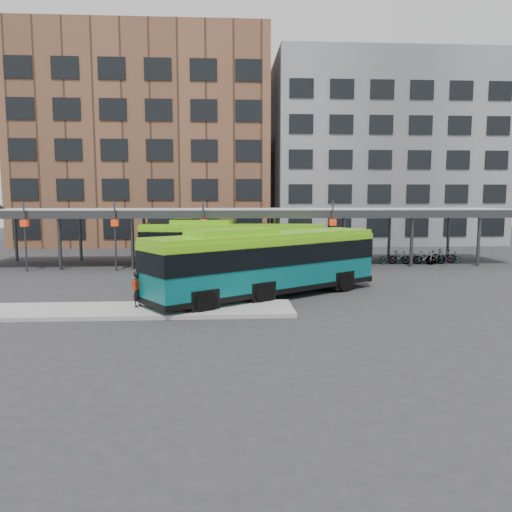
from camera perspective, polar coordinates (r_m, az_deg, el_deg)
The scene contains 9 objects.
ground at distance 25.31m, azimuth -0.10°, elevation -4.73°, with size 120.00×120.00×0.00m, color #28282B.
boarding_island at distance 22.68m, azimuth -13.73°, elevation -6.04°, with size 14.00×3.00×0.18m, color gray.
canopy at distance 37.68m, azimuth -1.34°, elevation 5.01°, with size 40.00×6.53×4.80m.
building_brick at distance 57.72m, azimuth -12.25°, elevation 12.50°, with size 26.00×14.00×22.00m, color brown.
building_grey at distance 59.60m, azimuth 13.85°, elevation 11.31°, with size 24.00×14.00×20.00m, color slate.
bus_front at distance 24.98m, azimuth 1.22°, elevation -0.59°, with size 12.19×9.50×3.55m.
bus_rear at distance 34.64m, azimuth -2.82°, elevation 1.39°, with size 12.92×5.17×3.48m.
pedestrian at distance 22.84m, azimuth -13.36°, elevation -3.65°, with size 0.57×0.68×1.59m.
bike_rack at distance 39.98m, azimuth 18.66°, elevation -0.17°, with size 6.35×1.69×1.08m.
Camera 1 is at (-1.45, -24.77, 5.02)m, focal length 35.00 mm.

